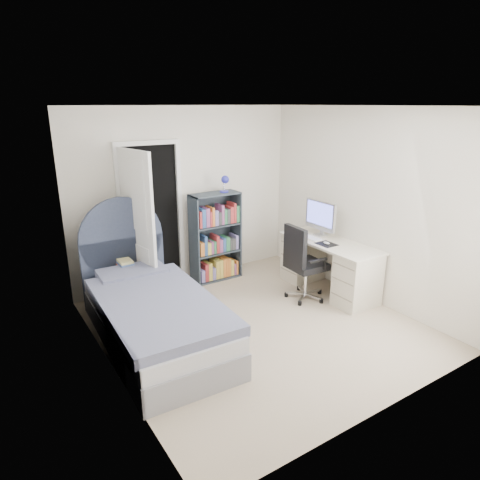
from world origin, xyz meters
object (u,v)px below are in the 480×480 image
bookcase (216,240)px  office_chair (302,260)px  nightstand (130,275)px  bed (152,312)px  desk (328,264)px  floor_lamp (147,257)px

bookcase → office_chair: size_ratio=1.50×
nightstand → bookcase: size_ratio=0.42×
bed → bookcase: bookcase is taller
nightstand → desk: 2.68m
desk → office_chair: desk is taller
nightstand → floor_lamp: 0.40m
floor_lamp → desk: 2.49m
nightstand → bookcase: bookcase is taller
floor_lamp → bed: bearing=-109.3°
bed → office_chair: 2.06m
bed → desk: size_ratio=1.58×
bed → floor_lamp: bearing=70.7°
desk → bookcase: bearing=130.9°
nightstand → office_chair: size_ratio=0.62×
nightstand → office_chair: (1.98, -1.05, 0.14)m
bookcase → desk: bearing=-49.1°
desk → office_chair: bearing=-179.4°
bookcase → desk: 1.66m
nightstand → floor_lamp: floor_lamp is taller
bed → office_chair: (2.04, -0.13, 0.24)m
bed → bookcase: bearing=37.4°
bed → bookcase: 1.86m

